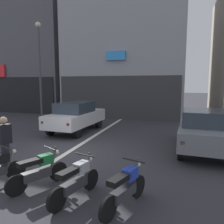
# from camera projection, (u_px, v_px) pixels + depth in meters

# --- Properties ---
(ground_plane) EXTENTS (120.00, 120.00, 0.00)m
(ground_plane) POSITION_uv_depth(u_px,v_px,m) (65.00, 154.00, 8.11)
(ground_plane) COLOR #333338
(lane_centre_line) EXTENTS (0.20, 18.00, 0.01)m
(lane_centre_line) POSITION_uv_depth(u_px,v_px,m) (111.00, 125.00, 13.80)
(lane_centre_line) COLOR silver
(lane_centre_line) RESTS_ON ground
(building_corner_left) EXTENTS (9.51, 8.50, 12.38)m
(building_corner_left) POSITION_uv_depth(u_px,v_px,m) (36.00, 50.00, 23.16)
(building_corner_left) COLOR #56565B
(building_corner_left) RESTS_ON ground
(building_mid_block) EXTENTS (9.52, 10.02, 13.45)m
(building_mid_block) POSITION_uv_depth(u_px,v_px,m) (131.00, 39.00, 20.11)
(building_mid_block) COLOR #9E9EA3
(building_mid_block) RESTS_ON ground
(car_white_crossing_near) EXTENTS (1.97, 4.18, 1.64)m
(car_white_crossing_near) POSITION_uv_depth(u_px,v_px,m) (76.00, 116.00, 11.87)
(car_white_crossing_near) COLOR black
(car_white_crossing_near) RESTS_ON ground
(car_grey_parked_kerbside) EXTENTS (1.98, 4.19, 1.64)m
(car_grey_parked_kerbside) POSITION_uv_depth(u_px,v_px,m) (204.00, 129.00, 8.35)
(car_grey_parked_kerbside) COLOR black
(car_grey_parked_kerbside) RESTS_ON ground
(street_lamp) EXTENTS (0.36, 0.36, 6.69)m
(street_lamp) POSITION_uv_depth(u_px,v_px,m) (40.00, 62.00, 14.64)
(street_lamp) COLOR #47474C
(street_lamp) RESTS_ON ground
(motorcycle_green_row_left_mid) EXTENTS (0.81, 1.52, 0.98)m
(motorcycle_green_row_left_mid) POSITION_uv_depth(u_px,v_px,m) (39.00, 170.00, 5.48)
(motorcycle_green_row_left_mid) COLOR black
(motorcycle_green_row_left_mid) RESTS_ON ground
(motorcycle_silver_row_centre) EXTENTS (0.61, 1.63, 0.98)m
(motorcycle_silver_row_centre) POSITION_uv_depth(u_px,v_px,m) (76.00, 180.00, 4.91)
(motorcycle_silver_row_centre) COLOR black
(motorcycle_silver_row_centre) RESTS_ON ground
(motorcycle_blue_row_right_mid) EXTENTS (0.69, 1.60, 0.98)m
(motorcycle_blue_row_right_mid) POSITION_uv_depth(u_px,v_px,m) (125.00, 187.00, 4.57)
(motorcycle_blue_row_right_mid) COLOR black
(motorcycle_blue_row_right_mid) RESTS_ON ground
(person_by_motorcycles) EXTENTS (0.27, 0.39, 1.67)m
(person_by_motorcycles) POSITION_uv_depth(u_px,v_px,m) (5.00, 144.00, 6.42)
(person_by_motorcycles) COLOR #23232D
(person_by_motorcycles) RESTS_ON ground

